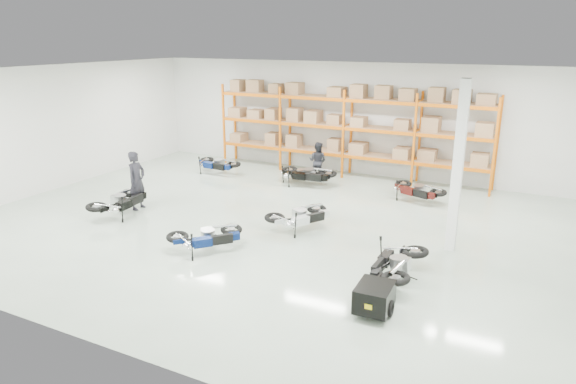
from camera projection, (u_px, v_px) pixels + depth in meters
The scene contains 14 objects.
room at pixel (270, 152), 14.90m from camera, with size 18.00×18.00×18.00m.
pallet_rack at pixel (348, 120), 20.41m from camera, with size 11.28×0.98×3.62m.
structural_column at pixel (458, 168), 13.09m from camera, with size 0.25×0.25×4.50m, color white.
moto_blue_centre at pixel (207, 233), 13.46m from camera, with size 0.78×1.75×1.07m, color #071647, non-canonical shape.
moto_silver_left at pixel (300, 212), 14.97m from camera, with size 0.79×1.78×1.09m, color silver, non-canonical shape.
moto_black_far_left at pixel (120, 198), 16.21m from camera, with size 0.85×1.91×1.17m, color black, non-canonical shape.
moto_touring_right at pixel (396, 258), 11.78m from camera, with size 0.85×1.92×1.17m, color black, non-canonical shape.
trailer at pixel (374, 297), 10.48m from camera, with size 0.78×1.49×0.62m.
moto_back_a at pixel (216, 161), 21.15m from camera, with size 0.78×1.75×1.07m, color navy, non-canonical shape.
moto_back_b at pixel (299, 171), 19.84m from camera, with size 0.70×1.57×0.96m, color silver, non-canonical shape.
moto_back_c at pixel (307, 171), 19.44m from camera, with size 0.84×1.90×1.16m, color black, non-canonical shape.
moto_back_d at pixel (417, 187), 17.60m from camera, with size 0.76×1.71×1.04m, color #44100D, non-canonical shape.
person_left at pixel (137, 181), 16.71m from camera, with size 0.70×0.46×1.93m, color black.
person_back at pixel (318, 161), 20.14m from camera, with size 0.74×0.58×1.53m, color black.
Camera 1 is at (7.04, -12.79, 5.48)m, focal length 32.00 mm.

